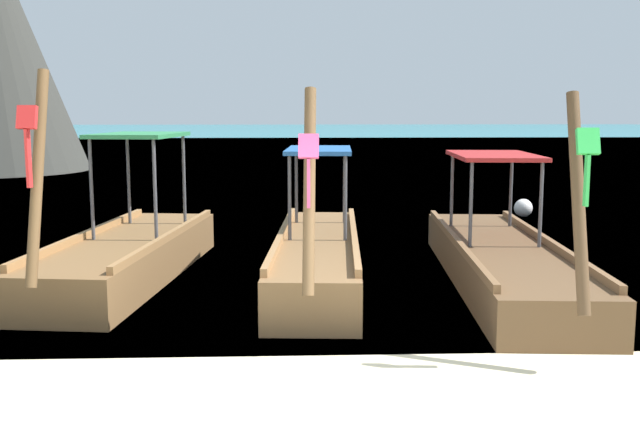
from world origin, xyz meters
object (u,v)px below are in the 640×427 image
(longtail_boat_red_ribbon, at_px, (129,254))
(longtail_boat_pink_ribbon, at_px, (318,255))
(mooring_buoy_near, at_px, (523,208))
(longtail_boat_green_ribbon, at_px, (501,260))

(longtail_boat_red_ribbon, distance_m, longtail_boat_pink_ribbon, 2.73)
(longtail_boat_red_ribbon, xyz_separation_m, longtail_boat_pink_ribbon, (2.72, -0.23, 0.00))
(mooring_buoy_near, bearing_deg, longtail_boat_pink_ribbon, -129.15)
(longtail_boat_pink_ribbon, height_order, longtail_boat_green_ribbon, longtail_boat_pink_ribbon)
(longtail_boat_red_ribbon, height_order, mooring_buoy_near, longtail_boat_red_ribbon)
(mooring_buoy_near, bearing_deg, longtail_boat_red_ribbon, -142.75)
(longtail_boat_red_ribbon, xyz_separation_m, longtail_boat_green_ribbon, (5.30, -0.48, -0.03))
(longtail_boat_red_ribbon, height_order, longtail_boat_green_ribbon, longtail_boat_red_ribbon)
(longtail_boat_green_ribbon, xyz_separation_m, mooring_buoy_near, (2.34, 6.29, -0.12))
(longtail_boat_red_ribbon, distance_m, mooring_buoy_near, 9.60)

